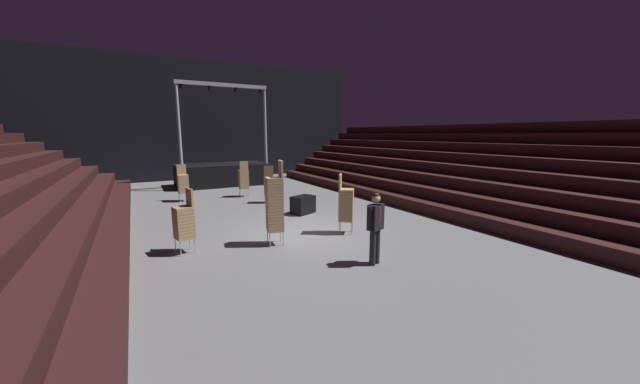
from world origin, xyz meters
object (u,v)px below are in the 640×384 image
object	(u,v)px
chair_stack_mid_right	(244,179)
chair_stack_mid_centre	(275,203)
chair_stack_front_left	(269,184)
chair_stack_rear_left	(184,221)
man_with_tie	(376,224)
stage_riser	(223,173)
chair_stack_front_right	(346,204)
equipment_road_case	(303,205)
chair_stack_mid_left	(183,183)

from	to	relation	value
chair_stack_mid_right	chair_stack_mid_centre	xyz separation A→B (m)	(-1.36, -7.63, 0.29)
chair_stack_front_left	chair_stack_rear_left	size ratio (longest dim) A/B	1.00
man_with_tie	chair_stack_mid_centre	bearing A→B (deg)	-76.55
stage_riser	chair_stack_mid_centre	size ratio (longest dim) A/B	2.48
man_with_tie	chair_stack_front_right	bearing A→B (deg)	-125.97
chair_stack_front_right	equipment_road_case	world-z (taller)	chair_stack_front_right
man_with_tie	chair_stack_front_left	world-z (taller)	man_with_tie
chair_stack_rear_left	chair_stack_front_right	bearing A→B (deg)	-109.42
chair_stack_front_left	chair_stack_mid_centre	xyz separation A→B (m)	(-1.93, -5.58, 0.34)
chair_stack_front_right	man_with_tie	bearing A→B (deg)	21.52
chair_stack_front_left	chair_stack_rear_left	distance (m)	6.60
stage_riser	chair_stack_front_right	distance (m)	12.19
chair_stack_front_right	equipment_road_case	distance (m)	3.08
chair_stack_mid_right	chair_stack_mid_centre	size ratio (longest dim) A/B	0.75
chair_stack_mid_centre	chair_stack_rear_left	distance (m)	2.41
stage_riser	chair_stack_rear_left	size ratio (longest dim) A/B	3.46
chair_stack_front_right	chair_stack_rear_left	size ratio (longest dim) A/B	1.10
man_with_tie	chair_stack_front_right	distance (m)	2.62
chair_stack_mid_centre	stage_riser	bearing A→B (deg)	4.06
chair_stack_mid_centre	chair_stack_rear_left	size ratio (longest dim) A/B	1.40
chair_stack_front_right	chair_stack_mid_centre	world-z (taller)	chair_stack_mid_centre
chair_stack_mid_right	chair_stack_mid_centre	world-z (taller)	chair_stack_mid_centre
chair_stack_front_left	equipment_road_case	world-z (taller)	chair_stack_front_left
stage_riser	man_with_tie	xyz separation A→B (m)	(0.18, -14.63, 0.25)
chair_stack_mid_right	equipment_road_case	world-z (taller)	chair_stack_mid_right
chair_stack_mid_centre	equipment_road_case	distance (m)	3.88
stage_riser	man_with_tie	world-z (taller)	stage_riser
man_with_tie	chair_stack_rear_left	world-z (taller)	man_with_tie
chair_stack_front_right	chair_stack_mid_centre	size ratio (longest dim) A/B	0.79
chair_stack_front_left	equipment_road_case	distance (m)	2.68
stage_riser	man_with_tie	bearing A→B (deg)	-89.28
chair_stack_mid_left	chair_stack_rear_left	size ratio (longest dim) A/B	1.00
chair_stack_rear_left	equipment_road_case	bearing A→B (deg)	-74.75
chair_stack_mid_centre	chair_stack_front_left	bearing A→B (deg)	-8.62
chair_stack_mid_centre	equipment_road_case	world-z (taller)	chair_stack_mid_centre
chair_stack_mid_left	chair_stack_mid_right	distance (m)	2.81
chair_stack_mid_left	stage_riser	bearing A→B (deg)	-126.22
chair_stack_front_left	stage_riser	bearing A→B (deg)	120.79
chair_stack_front_left	chair_stack_mid_left	bearing A→B (deg)	171.58
man_with_tie	chair_stack_front_left	xyz separation A→B (m)	(0.39, 8.11, -0.14)
chair_stack_mid_left	chair_stack_mid_right	size ratio (longest dim) A/B	0.95
chair_stack_rear_left	equipment_road_case	distance (m)	5.30
man_with_tie	chair_stack_front_right	size ratio (longest dim) A/B	0.93
stage_riser	chair_stack_front_right	world-z (taller)	stage_riser
stage_riser	chair_stack_mid_right	bearing A→B (deg)	-90.05
man_with_tie	equipment_road_case	bearing A→B (deg)	-116.12
chair_stack_front_right	chair_stack_mid_right	world-z (taller)	chair_stack_front_right
chair_stack_mid_right	chair_stack_rear_left	distance (m)	8.00
man_with_tie	chair_stack_mid_left	xyz separation A→B (m)	(-2.99, 10.41, -0.14)
equipment_road_case	chair_stack_front_left	bearing A→B (deg)	99.01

